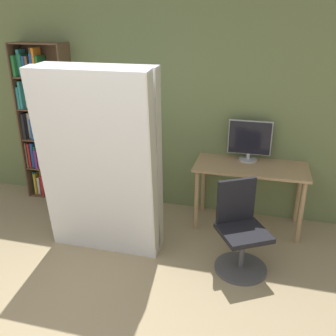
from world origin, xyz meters
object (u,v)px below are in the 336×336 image
(bookshelf, at_px, (44,127))
(mattress_near, at_px, (98,167))
(office_chair, at_px, (240,236))
(monitor, at_px, (250,140))
(mattress_far, at_px, (105,161))

(bookshelf, distance_m, mattress_near, 1.71)
(office_chair, distance_m, bookshelf, 2.97)
(office_chair, distance_m, mattress_near, 1.56)
(office_chair, height_order, mattress_near, mattress_near)
(monitor, relative_size, mattress_near, 0.26)
(monitor, relative_size, office_chair, 0.55)
(monitor, bearing_deg, mattress_far, -146.66)
(monitor, relative_size, mattress_far, 0.26)
(bookshelf, relative_size, mattress_far, 1.06)
(monitor, xyz_separation_m, office_chair, (0.02, -1.02, -0.66))
(bookshelf, bearing_deg, office_chair, -20.68)
(monitor, distance_m, bookshelf, 2.70)
(bookshelf, xyz_separation_m, mattress_far, (1.29, -0.93, -0.01))
(mattress_near, bearing_deg, office_chair, 3.91)
(office_chair, relative_size, mattress_near, 0.46)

